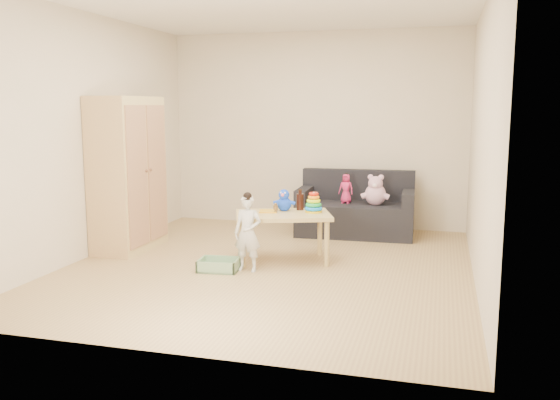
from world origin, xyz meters
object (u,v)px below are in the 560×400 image
(wardrobe, at_px, (128,174))
(sofa, at_px, (355,219))
(play_table, at_px, (283,237))
(toddler, at_px, (248,234))

(wardrobe, height_order, sofa, wardrobe)
(wardrobe, distance_m, sofa, 2.84)
(sofa, bearing_deg, play_table, -112.29)
(wardrobe, xyz_separation_m, toddler, (1.60, -0.53, -0.49))
(toddler, bearing_deg, wardrobe, 163.64)
(play_table, bearing_deg, toddler, -117.65)
(sofa, height_order, play_table, play_table)
(sofa, bearing_deg, toddler, -114.09)
(wardrobe, height_order, toddler, wardrobe)
(sofa, xyz_separation_m, play_table, (-0.55, -1.48, 0.05))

